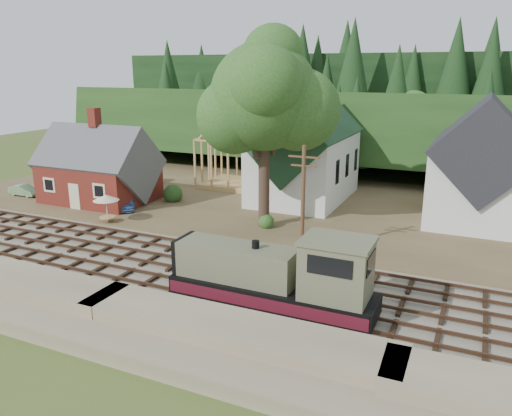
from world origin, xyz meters
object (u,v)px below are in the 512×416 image
at_px(locomotive, 279,278).
at_px(car_blue, 128,203).
at_px(car_green, 24,190).
at_px(patio_set, 106,199).

xyz_separation_m(locomotive, car_blue, (-19.97, 12.42, -1.17)).
bearing_deg(car_green, patio_set, -104.52).
relative_size(car_blue, patio_set, 1.38).
xyz_separation_m(locomotive, car_green, (-32.94, 12.14, -1.17)).
bearing_deg(car_blue, car_green, 151.30).
distance_m(locomotive, car_blue, 23.55).
xyz_separation_m(car_green, patio_set, (13.87, -3.64, 1.47)).
distance_m(car_blue, car_green, 12.98).
bearing_deg(car_blue, locomotive, -61.81).
distance_m(car_green, patio_set, 14.41).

